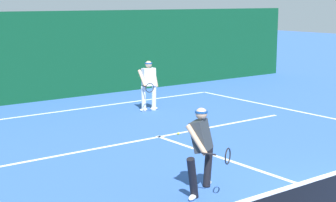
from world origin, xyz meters
TOP-DOWN VIEW (x-y plane):
  - court_line_baseline_far at (0.00, 10.76)m, footprint 10.76×0.10m
  - court_line_service at (0.00, 6.30)m, footprint 8.78×0.10m
  - court_line_centre at (0.00, 3.20)m, footprint 0.10×6.40m
  - player_near at (-1.78, 2.57)m, footprint 1.05×1.06m
  - player_far at (1.71, 9.20)m, footprint 0.84×0.85m
  - tennis_ball at (0.53, 6.18)m, footprint 0.07×0.07m
  - back_fence_windscreen at (0.00, 12.84)m, footprint 23.34×0.12m

SIDE VIEW (x-z plane):
  - court_line_baseline_far at x=0.00m, z-range 0.00..0.01m
  - court_line_service at x=0.00m, z-range 0.00..0.01m
  - court_line_centre at x=0.00m, z-range 0.00..0.01m
  - tennis_ball at x=0.53m, z-range 0.00..0.07m
  - player_near at x=-1.78m, z-range 0.07..1.65m
  - player_far at x=1.71m, z-range 0.08..1.66m
  - back_fence_windscreen at x=0.00m, z-range 0.00..3.08m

